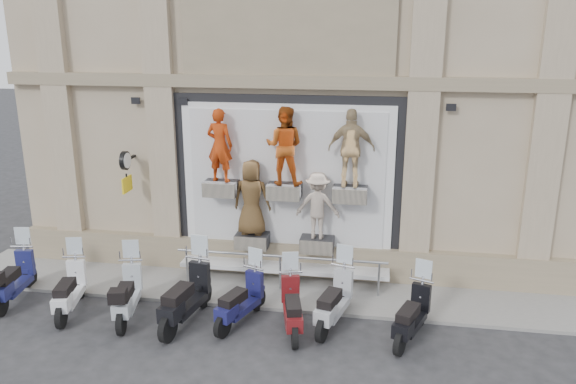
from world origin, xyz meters
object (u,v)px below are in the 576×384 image
scooter_g (334,291)px  scooter_e (240,291)px  clock_sign_bracket (126,166)px  scooter_a (13,269)px  scooter_h (413,305)px  guard_rail (280,273)px  scooter_c (127,285)px  scooter_f (292,297)px  scooter_d (185,285)px  scooter_b (69,280)px

scooter_g → scooter_e: bearing=-159.0°
clock_sign_bracket → scooter_a: clock_sign_bracket is taller
scooter_h → clock_sign_bracket: bearing=-176.6°
scooter_a → scooter_h: bearing=-9.9°
guard_rail → scooter_e: 1.72m
scooter_a → scooter_g: bearing=-7.8°
guard_rail → scooter_g: size_ratio=2.60×
scooter_c → scooter_h: bearing=-11.8°
scooter_a → scooter_h: size_ratio=1.04×
scooter_a → scooter_e: (5.34, -0.13, -0.04)m
scooter_e → scooter_f: (1.12, -0.12, 0.00)m
scooter_d → scooter_e: 1.15m
scooter_c → scooter_a: bearing=161.1°
scooter_e → scooter_f: bearing=13.1°
scooter_a → scooter_d: size_ratio=0.90×
scooter_f → scooter_h: same height
scooter_a → scooter_e: bearing=-10.0°
scooter_d → scooter_f: 2.25m
guard_rail → scooter_b: 4.71m
scooter_a → scooter_f: 6.46m
scooter_e → scooter_h: bearing=18.5°
scooter_e → clock_sign_bracket: bearing=167.7°
guard_rail → scooter_g: bearing=-44.5°
guard_rail → scooter_a: (-5.89, -1.48, 0.32)m
clock_sign_bracket → scooter_d: clock_sign_bracket is taller
guard_rail → scooter_e: scooter_e is taller
guard_rail → clock_sign_bracket: (-3.90, 0.47, 2.34)m
scooter_a → scooter_b: size_ratio=1.03×
scooter_a → scooter_e: scooter_a is taller
scooter_c → clock_sign_bracket: bearing=98.8°
scooter_d → scooter_c: bearing=-171.7°
guard_rail → scooter_h: bearing=-29.2°
scooter_d → scooter_f: bearing=10.7°
scooter_g → clock_sign_bracket: bearing=175.0°
clock_sign_bracket → scooter_e: clock_sign_bracket is taller
scooter_b → scooter_f: (4.93, 0.03, -0.01)m
scooter_c → scooter_f: size_ratio=1.04×
scooter_f → scooter_a: bearing=164.5°
guard_rail → scooter_b: bearing=-158.0°
scooter_b → scooter_g: bearing=-9.6°
scooter_e → scooter_c: bearing=-156.4°
clock_sign_bracket → scooter_h: 7.48m
scooter_g → scooter_h: scooter_g is taller
scooter_c → scooter_f: scooter_c is taller
scooter_c → scooter_g: size_ratio=0.98×
scooter_e → scooter_f: scooter_f is taller
guard_rail → scooter_a: size_ratio=2.63×
clock_sign_bracket → scooter_f: (4.47, -2.20, -2.05)m
clock_sign_bracket → scooter_b: 3.05m
scooter_c → scooter_b: bearing=166.0°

